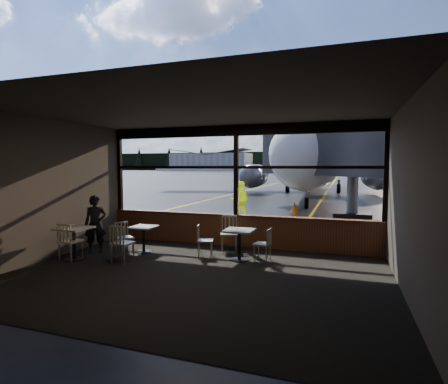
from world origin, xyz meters
The scene contains 34 objects.
ground_plane centered at (0.00, 120.00, 0.00)m, with size 520.00×520.00×0.00m, color black.
carpet_floor centered at (0.00, -3.00, 0.01)m, with size 8.00×6.00×0.01m, color black.
ceiling centered at (0.00, -3.00, 3.50)m, with size 8.00×6.00×0.04m, color #38332D.
wall_left centered at (-4.00, -3.00, 1.75)m, with size 0.04×6.00×3.50m, color #4A433B.
wall_right centered at (4.00, -3.00, 1.75)m, with size 0.04×6.00×3.50m, color #4A433B.
wall_back centered at (0.00, -6.00, 1.75)m, with size 8.00×0.04×3.50m, color #4A433B.
window_sill centered at (0.00, 0.00, 0.45)m, with size 8.00×0.28×0.90m, color #502918.
window_header centered at (0.00, 0.00, 3.35)m, with size 8.00×0.18×0.30m, color black.
mullion_left centered at (-3.95, 0.00, 2.20)m, with size 0.12×0.12×2.60m, color black.
mullion_centre centered at (0.00, 0.00, 2.20)m, with size 0.12×0.12×2.60m, color black.
mullion_right centered at (3.95, 0.00, 2.20)m, with size 0.12×0.12×2.60m, color black.
window_transom centered at (0.00, 0.00, 2.30)m, with size 8.00×0.10×0.08m, color black.
airliner centered at (0.35, 21.96, 5.38)m, with size 29.36×35.24×10.77m, color white, non-canonical shape.
jet_bridge centered at (3.60, 5.50, 2.53)m, with size 9.50×11.61×5.07m, color #2D2D30, non-canonical shape.
cafe_table_near centered at (0.54, -1.50, 0.39)m, with size 0.70×0.70×0.77m, color #9B968F, non-canonical shape.
cafe_table_mid centered at (-2.14, -1.54, 0.36)m, with size 0.65×0.65×0.71m, color #9F9992, non-canonical shape.
cafe_table_left centered at (-3.35, -2.77, 0.41)m, with size 0.74×0.74×0.81m, color #A39F96, non-canonical shape.
chair_near_e centered at (1.07, -1.29, 0.40)m, with size 0.43×0.43×0.80m, color #ADA99D, non-canonical shape.
chair_near_w centered at (-0.38, -1.46, 0.42)m, with size 0.46×0.46×0.84m, color beige, non-canonical shape.
chair_near_n centered at (0.02, -0.70, 0.48)m, with size 0.53×0.53×0.97m, color #B8B2A6, non-canonical shape.
chair_mid_s centered at (-2.05, -2.63, 0.48)m, with size 0.52×0.52×0.95m, color #B3AEA1, non-canonical shape.
chair_mid_w centered at (-2.52, -1.87, 0.43)m, with size 0.47×0.47×0.85m, color beige, non-canonical shape.
chair_left_s centered at (-3.39, -2.85, 0.48)m, with size 0.52×0.52×0.95m, color beige, non-canonical shape.
passenger centered at (-3.33, -2.00, 0.78)m, with size 0.57×0.37×1.55m, color black.
ground_crew centered at (-1.23, 4.57, 0.85)m, with size 0.83×0.64×1.70m, color #BFF219.
cone_nose centered at (0.89, 6.31, 0.23)m, with size 0.33×0.33×0.45m, color orange.
cone_wing centered at (-4.74, 18.11, 0.25)m, with size 0.36×0.36×0.50m, color orange.
hangar_left centered at (-70.00, 180.00, 5.50)m, with size 45.00×18.00×11.00m, color silver, non-canonical shape.
hangar_mid centered at (0.00, 185.00, 5.00)m, with size 38.00×15.00×10.00m, color silver, non-canonical shape.
fuel_tank_a centered at (-30.00, 182.00, 3.00)m, with size 8.00×8.00×6.00m, color silver.
fuel_tank_b centered at (-20.00, 182.00, 3.00)m, with size 8.00×8.00×6.00m, color silver.
fuel_tank_c centered at (-10.00, 182.00, 3.00)m, with size 8.00×8.00×6.00m, color silver.
treeline centered at (0.00, 210.00, 6.00)m, with size 360.00×3.00×12.00m, color black.
cone_extra centered at (0.57, 8.49, 0.26)m, with size 0.37×0.37×0.51m, color #D35006.
Camera 1 is at (2.94, -9.64, 2.31)m, focal length 28.00 mm.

